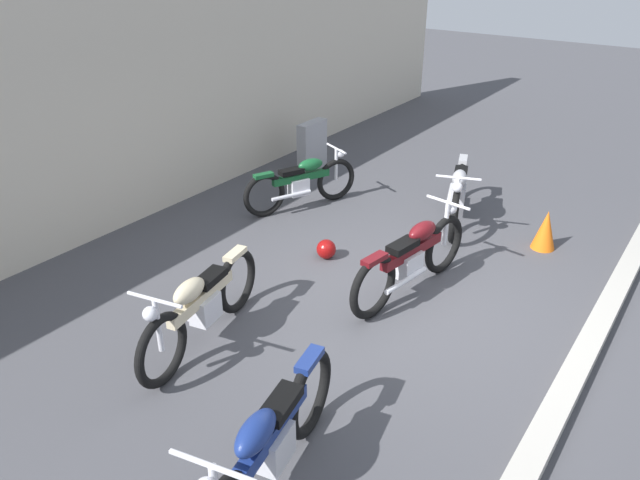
{
  "coord_description": "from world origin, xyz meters",
  "views": [
    {
      "loc": [
        -5.5,
        -2.58,
        3.9
      ],
      "look_at": [
        -0.15,
        1.18,
        0.55
      ],
      "focal_mm": 34.19,
      "sensor_mm": 36.0,
      "label": 1
    }
  ],
  "objects_px": {
    "motorcycle_silver": "(458,192)",
    "motorcycle_green": "(302,182)",
    "stone_marker": "(312,146)",
    "motorcycle_maroon": "(412,257)",
    "traffic_cone": "(545,230)",
    "helmet": "(326,249)",
    "motorcycle_blue": "(269,446)",
    "motorcycle_cream": "(201,306)"
  },
  "relations": [
    {
      "from": "motorcycle_cream",
      "to": "motorcycle_green",
      "type": "xyz_separation_m",
      "value": [
        3.41,
        1.25,
        -0.04
      ]
    },
    {
      "from": "helmet",
      "to": "motorcycle_silver",
      "type": "relative_size",
      "value": 0.13
    },
    {
      "from": "motorcycle_cream",
      "to": "motorcycle_green",
      "type": "relative_size",
      "value": 1.16
    },
    {
      "from": "motorcycle_cream",
      "to": "helmet",
      "type": "bearing_deg",
      "value": 168.86
    },
    {
      "from": "helmet",
      "to": "motorcycle_blue",
      "type": "distance_m",
      "value": 3.82
    },
    {
      "from": "traffic_cone",
      "to": "motorcycle_maroon",
      "type": "bearing_deg",
      "value": 154.93
    },
    {
      "from": "helmet",
      "to": "motorcycle_blue",
      "type": "relative_size",
      "value": 0.12
    },
    {
      "from": "helmet",
      "to": "motorcycle_silver",
      "type": "distance_m",
      "value": 2.28
    },
    {
      "from": "motorcycle_silver",
      "to": "motorcycle_cream",
      "type": "bearing_deg",
      "value": -31.76
    },
    {
      "from": "motorcycle_silver",
      "to": "motorcycle_maroon",
      "type": "bearing_deg",
      "value": -9.94
    },
    {
      "from": "traffic_cone",
      "to": "motorcycle_green",
      "type": "bearing_deg",
      "value": 102.82
    },
    {
      "from": "stone_marker",
      "to": "traffic_cone",
      "type": "distance_m",
      "value": 4.44
    },
    {
      "from": "helmet",
      "to": "motorcycle_cream",
      "type": "height_order",
      "value": "motorcycle_cream"
    },
    {
      "from": "motorcycle_silver",
      "to": "traffic_cone",
      "type": "bearing_deg",
      "value": 64.88
    },
    {
      "from": "motorcycle_maroon",
      "to": "stone_marker",
      "type": "bearing_deg",
      "value": 59.62
    },
    {
      "from": "motorcycle_cream",
      "to": "motorcycle_blue",
      "type": "relative_size",
      "value": 0.96
    },
    {
      "from": "motorcycle_green",
      "to": "motorcycle_silver",
      "type": "bearing_deg",
      "value": -42.64
    },
    {
      "from": "motorcycle_maroon",
      "to": "traffic_cone",
      "type": "bearing_deg",
      "value": -16.81
    },
    {
      "from": "helmet",
      "to": "traffic_cone",
      "type": "height_order",
      "value": "traffic_cone"
    },
    {
      "from": "motorcycle_silver",
      "to": "stone_marker",
      "type": "bearing_deg",
      "value": -120.24
    },
    {
      "from": "motorcycle_blue",
      "to": "motorcycle_green",
      "type": "bearing_deg",
      "value": -157.59
    },
    {
      "from": "stone_marker",
      "to": "motorcycle_maroon",
      "type": "height_order",
      "value": "motorcycle_maroon"
    },
    {
      "from": "motorcycle_silver",
      "to": "motorcycle_green",
      "type": "bearing_deg",
      "value": -86.77
    },
    {
      "from": "stone_marker",
      "to": "motorcycle_green",
      "type": "relative_size",
      "value": 0.48
    },
    {
      "from": "motorcycle_silver",
      "to": "motorcycle_maroon",
      "type": "relative_size",
      "value": 0.95
    },
    {
      "from": "motorcycle_silver",
      "to": "motorcycle_blue",
      "type": "bearing_deg",
      "value": -10.71
    },
    {
      "from": "traffic_cone",
      "to": "motorcycle_green",
      "type": "distance_m",
      "value": 3.59
    },
    {
      "from": "helmet",
      "to": "motorcycle_green",
      "type": "xyz_separation_m",
      "value": [
        1.14,
        1.24,
        0.29
      ]
    },
    {
      "from": "traffic_cone",
      "to": "helmet",
      "type": "bearing_deg",
      "value": 130.6
    },
    {
      "from": "helmet",
      "to": "motorcycle_maroon",
      "type": "xyz_separation_m",
      "value": [
        -0.11,
        -1.3,
        0.34
      ]
    },
    {
      "from": "motorcycle_silver",
      "to": "motorcycle_maroon",
      "type": "xyz_separation_m",
      "value": [
        -2.18,
        -0.38,
        0.01
      ]
    },
    {
      "from": "traffic_cone",
      "to": "motorcycle_cream",
      "type": "relative_size",
      "value": 0.26
    },
    {
      "from": "helmet",
      "to": "motorcycle_cream",
      "type": "relative_size",
      "value": 0.12
    },
    {
      "from": "stone_marker",
      "to": "motorcycle_silver",
      "type": "relative_size",
      "value": 0.43
    },
    {
      "from": "stone_marker",
      "to": "motorcycle_cream",
      "type": "relative_size",
      "value": 0.42
    },
    {
      "from": "stone_marker",
      "to": "motorcycle_green",
      "type": "bearing_deg",
      "value": -149.31
    },
    {
      "from": "motorcycle_silver",
      "to": "motorcycle_blue",
      "type": "relative_size",
      "value": 0.93
    },
    {
      "from": "stone_marker",
      "to": "traffic_cone",
      "type": "xyz_separation_m",
      "value": [
        -0.68,
        -4.38,
        -0.16
      ]
    },
    {
      "from": "motorcycle_cream",
      "to": "motorcycle_maroon",
      "type": "bearing_deg",
      "value": 137.72
    },
    {
      "from": "motorcycle_silver",
      "to": "motorcycle_maroon",
      "type": "distance_m",
      "value": 2.21
    },
    {
      "from": "helmet",
      "to": "traffic_cone",
      "type": "bearing_deg",
      "value": -49.4
    },
    {
      "from": "helmet",
      "to": "motorcycle_silver",
      "type": "xyz_separation_m",
      "value": [
        2.06,
        -0.92,
        0.33
      ]
    }
  ]
}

